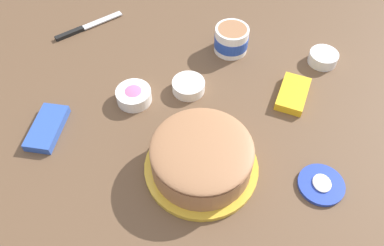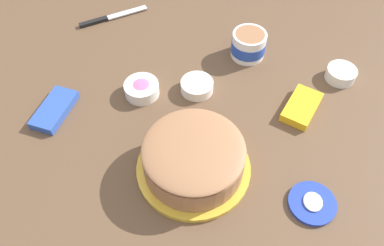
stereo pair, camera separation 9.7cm
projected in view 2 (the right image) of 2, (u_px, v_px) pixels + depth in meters
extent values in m
plane|color=brown|center=(191.00, 113.00, 1.03)|extent=(1.54, 1.54, 0.00)
cylinder|color=gold|center=(194.00, 168.00, 0.92)|extent=(0.28, 0.28, 0.01)
cylinder|color=pink|center=(194.00, 160.00, 0.89)|extent=(0.22, 0.22, 0.06)
cylinder|color=#9E6B47|center=(194.00, 159.00, 0.89)|extent=(0.24, 0.24, 0.07)
ellipsoid|color=#9E6B47|center=(194.00, 149.00, 0.86)|extent=(0.24, 0.24, 0.03)
cylinder|color=white|center=(248.00, 45.00, 1.14)|extent=(0.10, 0.10, 0.08)
cylinder|color=#2347B2|center=(248.00, 46.00, 1.15)|extent=(0.10, 0.10, 0.04)
cylinder|color=#9E6B47|center=(250.00, 36.00, 1.11)|extent=(0.09, 0.09, 0.01)
cylinder|color=#233DAD|center=(312.00, 203.00, 0.86)|extent=(0.11, 0.11, 0.01)
ellipsoid|color=white|center=(313.00, 202.00, 0.86)|extent=(0.05, 0.04, 0.01)
cube|color=silver|center=(127.00, 13.00, 1.29)|extent=(0.10, 0.13, 0.00)
cube|color=black|center=(94.00, 22.00, 1.26)|extent=(0.07, 0.09, 0.01)
cylinder|color=white|center=(142.00, 89.00, 1.06)|extent=(0.10, 0.10, 0.04)
cylinder|color=pink|center=(142.00, 88.00, 1.06)|extent=(0.08, 0.08, 0.01)
ellipsoid|color=pink|center=(141.00, 86.00, 1.05)|extent=(0.07, 0.07, 0.02)
cylinder|color=white|center=(341.00, 74.00, 1.10)|extent=(0.09, 0.09, 0.03)
cylinder|color=green|center=(341.00, 74.00, 1.10)|extent=(0.07, 0.07, 0.01)
ellipsoid|color=green|center=(341.00, 73.00, 1.10)|extent=(0.06, 0.06, 0.02)
cylinder|color=white|center=(198.00, 86.00, 1.07)|extent=(0.09, 0.09, 0.03)
cylinder|color=#B251C6|center=(198.00, 87.00, 1.07)|extent=(0.08, 0.08, 0.01)
ellipsoid|color=#B251C6|center=(198.00, 85.00, 1.07)|extent=(0.06, 0.06, 0.02)
cube|color=#2D51B2|center=(55.00, 110.00, 1.02)|extent=(0.15, 0.09, 0.02)
cube|color=yellow|center=(302.00, 107.00, 1.03)|extent=(0.15, 0.12, 0.02)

